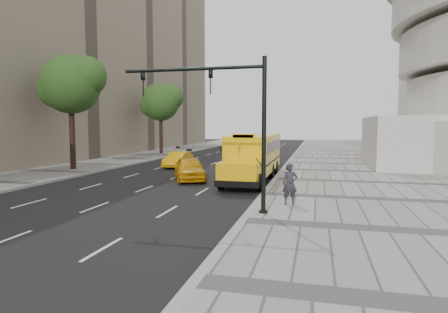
% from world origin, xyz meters
% --- Properties ---
extents(ground, '(140.00, 140.00, 0.00)m').
position_xyz_m(ground, '(0.00, 0.00, 0.00)').
color(ground, black).
rests_on(ground, ground).
extents(sidewalk_museum, '(12.00, 140.00, 0.15)m').
position_xyz_m(sidewalk_museum, '(12.00, 0.00, 0.07)').
color(sidewalk_museum, gray).
rests_on(sidewalk_museum, ground).
extents(sidewalk_far, '(6.00, 140.00, 0.15)m').
position_xyz_m(sidewalk_far, '(-11.00, 0.00, 0.07)').
color(sidewalk_far, gray).
rests_on(sidewalk_far, ground).
extents(curb_museum, '(0.30, 140.00, 0.15)m').
position_xyz_m(curb_museum, '(6.00, 0.00, 0.07)').
color(curb_museum, gray).
rests_on(curb_museum, ground).
extents(curb_far, '(0.30, 140.00, 0.15)m').
position_xyz_m(curb_far, '(-8.00, 0.00, 0.07)').
color(curb_far, gray).
rests_on(curb_far, ground).
extents(building_far, '(10.00, 80.00, 32.00)m').
position_xyz_m(building_far, '(-19.00, 10.00, 16.00)').
color(building_far, gray).
rests_on(building_far, ground).
extents(tree_b, '(5.28, 4.69, 9.30)m').
position_xyz_m(tree_b, '(-10.41, 1.57, 6.98)').
color(tree_b, black).
rests_on(tree_b, ground).
extents(tree_c, '(5.36, 4.76, 8.99)m').
position_xyz_m(tree_c, '(-10.41, 19.23, 6.64)').
color(tree_c, black).
rests_on(tree_c, ground).
extents(school_bus, '(2.96, 11.56, 3.19)m').
position_xyz_m(school_bus, '(4.50, 0.74, 1.76)').
color(school_bus, '#F1B30A').
rests_on(school_bus, ground).
extents(taxi_near, '(3.61, 4.95, 1.57)m').
position_xyz_m(taxi_near, '(0.35, -1.00, 0.78)').
color(taxi_near, '#E29C0A').
rests_on(taxi_near, ground).
extents(taxi_far, '(1.45, 4.14, 1.36)m').
position_xyz_m(taxi_far, '(-3.14, 5.96, 0.68)').
color(taxi_far, '#E29C0A').
rests_on(taxi_far, ground).
extents(pedestrian, '(0.76, 0.59, 1.85)m').
position_xyz_m(pedestrian, '(7.53, -7.98, 1.07)').
color(pedestrian, '#28292F').
rests_on(pedestrian, sidewalk_museum).
extents(traffic_signal, '(6.18, 0.36, 6.40)m').
position_xyz_m(traffic_signal, '(5.19, -9.84, 4.09)').
color(traffic_signal, black).
rests_on(traffic_signal, ground).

